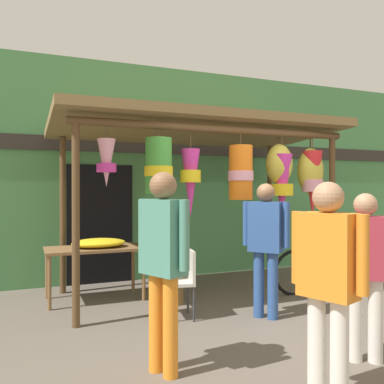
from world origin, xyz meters
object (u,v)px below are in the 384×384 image
Objects in this scene: vendor_in_orange at (365,263)px; display_table at (95,253)px; wicker_basket_by_table at (170,296)px; passerby_at_right at (328,275)px; parked_bicycle at (326,270)px; flower_heap_on_table at (100,243)px; customer_foreground at (266,239)px; shopper_by_bananas at (163,254)px; folding_chair at (183,277)px.

display_table is at bearing 122.27° from vendor_in_orange.
vendor_in_orange is (1.02, -2.52, 0.81)m from wicker_basket_by_table.
vendor_in_orange is 1.04m from passerby_at_right.
flower_heap_on_table is at bearing 164.40° from parked_bicycle.
customer_foreground reaches higher than display_table.
shopper_by_bananas is at bearing 165.59° from vendor_in_orange.
flower_heap_on_table reaches higher than display_table.
passerby_at_right reaches higher than flower_heap_on_table.
passerby_at_right is at bearing -73.58° from display_table.
shopper_by_bananas is 1.36m from passerby_at_right.
vendor_in_orange is 1.87m from shopper_by_bananas.
wicker_basket_by_table is 0.21× the size of shopper_by_bananas.
flower_heap_on_table is at bearing 91.99° from shopper_by_bananas.
display_table is 0.83× the size of customer_foreground.
folding_chair is 1.64m from shopper_by_bananas.
folding_chair is (0.80, -1.23, -0.32)m from flower_heap_on_table.
parked_bicycle is at bearing 28.07° from shopper_by_bananas.
flower_heap_on_table is 3.62m from vendor_in_orange.
shopper_by_bananas is 1.06× the size of passerby_at_right.
passerby_at_right is at bearing -130.08° from parked_bicycle.
vendor_in_orange is (1.96, -3.11, 0.23)m from display_table.
shopper_by_bananas is at bearing -149.17° from customer_foreground.
parked_bicycle is 1.12× the size of vendor_in_orange.
folding_chair reaches higher than wicker_basket_by_table.
flower_heap_on_table is 2.39m from customer_foreground.
wicker_basket_by_table is at bearing -31.73° from display_table.
folding_chair is 0.79m from wicker_basket_by_table.
flower_heap_on_table is at bearing 105.56° from passerby_at_right.
folding_chair reaches higher than display_table.
folding_chair is 1.13m from customer_foreground.
customer_foreground reaches higher than folding_chair.
vendor_in_orange reaches higher than flower_heap_on_table.
flower_heap_on_table is 0.46× the size of customer_foreground.
passerby_at_right reaches higher than vendor_in_orange.
display_table is 0.88× the size of vendor_in_orange.
display_table is 1.54m from folding_chair.
wicker_basket_by_table is 2.39m from shopper_by_bananas.
shopper_by_bananas is (-1.80, 0.46, 0.12)m from vendor_in_orange.
customer_foreground is 1.01× the size of passerby_at_right.
flower_heap_on_table is 1.50m from folding_chair.
parked_bicycle is 2.63m from vendor_in_orange.
shopper_by_bananas is (-3.19, -1.70, 0.69)m from parked_bicycle.
passerby_at_right is (-0.74, -1.99, -0.01)m from customer_foreground.
shopper_by_bananas is at bearing 132.49° from passerby_at_right.
folding_chair is at bearing -55.43° from display_table.
customer_foreground is at bearing -42.41° from display_table.
flower_heap_on_table is at bearing 147.64° from wicker_basket_by_table.
wicker_basket_by_table is 1.64m from customer_foreground.
customer_foreground is at bearing -50.94° from wicker_basket_by_table.
folding_chair is 0.51× the size of customer_foreground.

